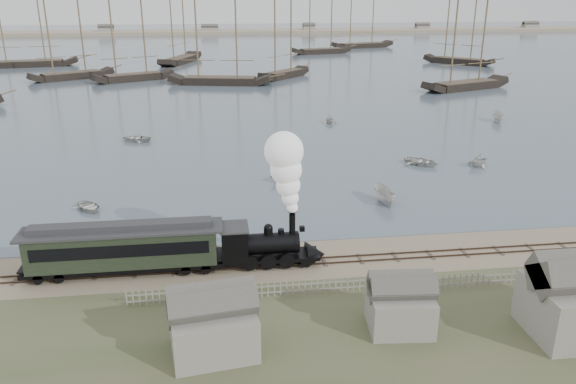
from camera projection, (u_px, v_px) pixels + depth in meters
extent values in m
plane|color=gray|center=(331.00, 250.00, 47.68)|extent=(600.00, 600.00, 0.00)
cube|color=#41525D|center=(238.00, 50.00, 206.17)|extent=(600.00, 336.00, 0.06)
cube|color=#3B2B20|center=(338.00, 262.00, 45.32)|extent=(120.00, 0.08, 0.12)
cube|color=#3B2B20|center=(335.00, 257.00, 46.25)|extent=(120.00, 0.08, 0.12)
cube|color=#3D3127|center=(336.00, 260.00, 45.81)|extent=(120.00, 1.80, 0.06)
cube|color=tan|center=(230.00, 34.00, 280.76)|extent=(500.00, 20.00, 1.80)
cube|color=black|center=(271.00, 256.00, 44.90)|extent=(7.61, 2.24, 0.28)
cylinder|color=black|center=(266.00, 244.00, 44.46)|extent=(4.70, 1.68, 1.68)
cube|color=black|center=(234.00, 243.00, 44.08)|extent=(2.01, 2.46, 2.57)
cube|color=#2F2F32|center=(234.00, 227.00, 43.62)|extent=(2.24, 2.69, 0.13)
cylinder|color=black|center=(292.00, 225.00, 44.21)|extent=(0.49, 0.49, 1.79)
sphere|color=black|center=(268.00, 228.00, 44.04)|extent=(0.72, 0.72, 0.72)
cone|color=black|center=(315.00, 255.00, 45.38)|extent=(1.57, 2.24, 2.24)
cube|color=black|center=(302.00, 229.00, 44.44)|extent=(0.39, 0.39, 0.39)
cube|color=black|center=(125.00, 265.00, 43.50)|extent=(15.22, 2.50, 0.38)
cube|color=black|center=(123.00, 247.00, 42.98)|extent=(14.13, 2.72, 2.72)
cube|color=black|center=(120.00, 252.00, 41.60)|extent=(13.04, 0.06, 0.98)
cube|color=black|center=(126.00, 236.00, 44.18)|extent=(13.04, 0.06, 0.98)
cube|color=#2F2F32|center=(122.00, 230.00, 42.50)|extent=(15.22, 2.93, 0.20)
cube|color=#2F2F32|center=(121.00, 226.00, 42.39)|extent=(13.59, 1.30, 0.49)
imported|color=beige|center=(174.00, 254.00, 46.02)|extent=(3.60, 4.71, 0.91)
imported|color=beige|center=(89.00, 207.00, 56.05)|extent=(4.36, 4.19, 0.74)
imported|color=beige|center=(283.00, 174.00, 64.27)|extent=(3.56, 3.86, 1.68)
imported|color=beige|center=(384.00, 195.00, 57.93)|extent=(4.18, 1.97, 1.56)
imported|color=beige|center=(422.00, 161.00, 70.51)|extent=(5.15, 5.26, 0.89)
imported|color=beige|center=(478.00, 160.00, 69.89)|extent=(3.61, 3.84, 1.62)
imported|color=beige|center=(497.00, 117.00, 93.72)|extent=(4.37, 2.43, 1.59)
imported|color=beige|center=(136.00, 138.00, 81.64)|extent=(4.54, 5.22, 0.90)
imported|color=beige|center=(330.00, 119.00, 92.39)|extent=(3.30, 3.06, 1.43)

